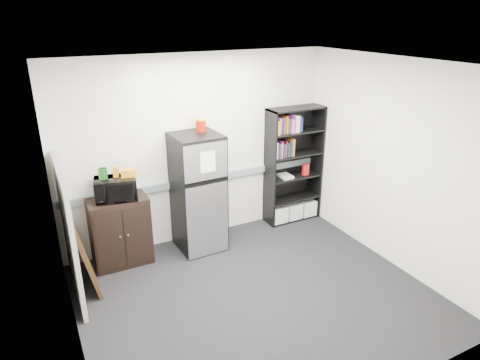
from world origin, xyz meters
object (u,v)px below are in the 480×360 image
(bookshelf, at_px, (293,166))
(microwave, at_px, (116,189))
(refrigerator, at_px, (198,193))
(cabinet, at_px, (120,231))
(cubicle_partition, at_px, (69,232))

(bookshelf, xyz_separation_m, microwave, (-2.78, -0.08, 0.17))
(bookshelf, relative_size, refrigerator, 1.10)
(cabinet, distance_m, microwave, 0.61)
(bookshelf, distance_m, microwave, 2.78)
(bookshelf, height_order, microwave, bookshelf)
(cabinet, bearing_deg, bookshelf, 1.33)
(bookshelf, bearing_deg, cubicle_partition, -171.94)
(bookshelf, bearing_deg, refrigerator, -175.08)
(bookshelf, height_order, refrigerator, bookshelf)
(bookshelf, relative_size, microwave, 3.58)
(cubicle_partition, relative_size, cabinet, 1.72)
(cabinet, distance_m, refrigerator, 1.16)
(cabinet, xyz_separation_m, microwave, (0.00, -0.02, 0.61))
(cabinet, relative_size, microwave, 1.82)
(cabinet, height_order, refrigerator, refrigerator)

